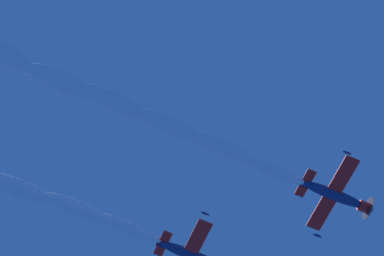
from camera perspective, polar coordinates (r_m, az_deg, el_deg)
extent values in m
ellipsoid|color=navy|center=(81.58, 10.26, -4.79)|extent=(7.26, 3.95, 1.65)
cylinder|color=red|center=(82.63, 12.31, -5.59)|extent=(1.41, 1.70, 1.47)
cone|color=white|center=(82.88, 12.75, -5.76)|extent=(0.95, 0.91, 0.71)
cylinder|color=#3F3F47|center=(82.82, 12.65, -5.72)|extent=(1.10, 2.98, 3.15)
cube|color=red|center=(81.34, 10.16, -4.73)|extent=(4.65, 8.78, 2.93)
ellipsoid|color=navy|center=(80.94, 9.09, -7.72)|extent=(1.03, 0.66, 0.36)
ellipsoid|color=navy|center=(81.99, 11.21, -1.78)|extent=(1.03, 0.66, 0.36)
cube|color=red|center=(80.74, 8.23, -3.99)|extent=(2.08, 3.31, 1.11)
cube|color=navy|center=(81.25, 8.08, -3.98)|extent=(1.26, 0.89, 1.23)
ellipsoid|color=#1E232D|center=(82.11, 10.36, -4.87)|extent=(1.86, 1.47, 0.95)
ellipsoid|color=navy|center=(82.32, -0.07, -9.20)|extent=(7.28, 4.02, 1.48)
cube|color=red|center=(82.11, -0.19, -9.15)|extent=(4.61, 8.67, 3.27)
ellipsoid|color=navy|center=(82.36, 0.96, -6.23)|extent=(1.04, 0.67, 0.34)
cube|color=red|center=(82.00, -2.14, -8.39)|extent=(2.06, 3.27, 1.22)
cube|color=navy|center=(82.54, -2.23, -8.37)|extent=(1.31, 0.94, 1.19)
ellipsoid|color=#1E232D|center=(82.81, 0.10, -9.28)|extent=(1.88, 1.49, 0.93)
ellipsoid|color=white|center=(80.00, 5.78, -3.00)|extent=(7.57, 4.00, 1.40)
ellipsoid|color=white|center=(79.01, 1.97, -1.30)|extent=(7.67, 4.25, 1.66)
ellipsoid|color=white|center=(78.41, -1.86, 0.21)|extent=(7.77, 4.50, 1.93)
ellipsoid|color=white|center=(78.51, -5.87, 1.95)|extent=(7.87, 4.75, 2.20)
ellipsoid|color=white|center=(79.01, -9.64, 3.34)|extent=(7.97, 5.00, 2.46)
ellipsoid|color=white|center=(81.66, -4.73, -7.20)|extent=(7.57, 4.00, 1.40)
ellipsoid|color=white|center=(81.60, -8.42, -5.76)|extent=(7.67, 4.25, 1.66)
ellipsoid|color=white|center=(81.79, -12.41, -4.30)|extent=(7.77, 4.50, 1.93)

